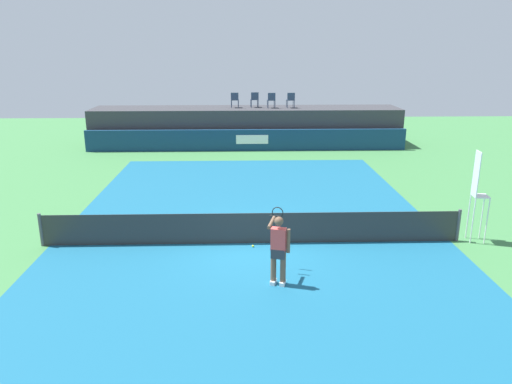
{
  "coord_description": "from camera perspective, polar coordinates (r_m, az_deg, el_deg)",
  "views": [
    {
      "loc": [
        -0.3,
        -13.48,
        5.65
      ],
      "look_at": [
        0.17,
        2.0,
        1.0
      ],
      "focal_mm": 34.07,
      "sensor_mm": 36.0,
      "label": 1
    }
  ],
  "objects": [
    {
      "name": "tennis_player",
      "position": [
        11.87,
        2.66,
        -6.57
      ],
      "size": [
        0.56,
        1.24,
        1.77
      ],
      "color": "white",
      "rests_on": "court_inner"
    },
    {
      "name": "spectator_chair_right",
      "position": [
        28.86,
        4.09,
        10.79
      ],
      "size": [
        0.47,
        0.47,
        0.89
      ],
      "color": "#2D3D56",
      "rests_on": "spectator_platform"
    },
    {
      "name": "sponsor_wall",
      "position": [
        27.45,
        -1.1,
        6.1
      ],
      "size": [
        18.0,
        0.22,
        1.2
      ],
      "color": "navy",
      "rests_on": "ground"
    },
    {
      "name": "tennis_net",
      "position": [
        14.44,
        -0.44,
        -4.28
      ],
      "size": [
        12.4,
        0.02,
        0.95
      ],
      "primitive_type": "cube",
      "color": "#2D2D2D",
      "rests_on": "ground"
    },
    {
      "name": "net_post_near",
      "position": [
        15.59,
        -23.94,
        -4.08
      ],
      "size": [
        0.1,
        0.1,
        1.0
      ],
      "primitive_type": "cylinder",
      "color": "#4C4C51",
      "rests_on": "ground"
    },
    {
      "name": "spectator_chair_left",
      "position": [
        29.05,
        -0.17,
        10.87
      ],
      "size": [
        0.47,
        0.47,
        0.89
      ],
      "color": "#2D3D56",
      "rests_on": "spectator_platform"
    },
    {
      "name": "net_post_far",
      "position": [
        15.83,
        22.66,
        -3.62
      ],
      "size": [
        0.1,
        0.1,
        1.0
      ],
      "primitive_type": "cylinder",
      "color": "#4C4C51",
      "rests_on": "ground"
    },
    {
      "name": "umpire_chair",
      "position": [
        15.71,
        24.57,
        0.17
      ],
      "size": [
        0.48,
        0.48,
        2.76
      ],
      "color": "white",
      "rests_on": "ground"
    },
    {
      "name": "tennis_ball",
      "position": [
        14.32,
        -0.37,
        -6.36
      ],
      "size": [
        0.07,
        0.07,
        0.07
      ],
      "primitive_type": "sphere",
      "color": "#D8EA33",
      "rests_on": "court_inner"
    },
    {
      "name": "ground_plane",
      "position": [
        17.42,
        -0.67,
        -2.21
      ],
      "size": [
        48.0,
        48.0,
        0.0
      ],
      "primitive_type": "plane",
      "color": "#3D7A42"
    },
    {
      "name": "court_inner",
      "position": [
        14.62,
        -0.44,
        -6.02
      ],
      "size": [
        12.0,
        22.0,
        0.0
      ],
      "primitive_type": "cube",
      "color": "#16597A",
      "rests_on": "ground"
    },
    {
      "name": "spectator_chair_center",
      "position": [
        28.75,
        1.81,
        10.8
      ],
      "size": [
        0.47,
        0.47,
        0.89
      ],
      "color": "#2D3D56",
      "rests_on": "spectator_platform"
    },
    {
      "name": "spectator_platform",
      "position": [
        29.14,
        -1.15,
        7.72
      ],
      "size": [
        18.0,
        2.8,
        2.2
      ],
      "primitive_type": "cube",
      "color": "#38383D",
      "rests_on": "ground"
    },
    {
      "name": "spectator_chair_far_left",
      "position": [
        28.89,
        -2.51,
        10.82
      ],
      "size": [
        0.45,
        0.45,
        0.89
      ],
      "color": "#2D3D56",
      "rests_on": "spectator_platform"
    }
  ]
}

